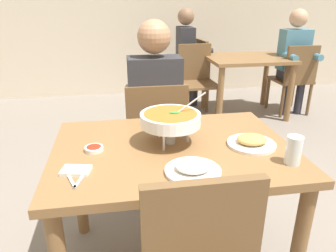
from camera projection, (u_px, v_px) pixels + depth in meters
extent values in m
cube|color=brown|center=(173.00, 150.00, 1.59)|extent=(1.18, 0.85, 0.04)
cylinder|color=brown|center=(298.00, 249.00, 1.48)|extent=(0.07, 0.07, 0.71)
cylinder|color=brown|center=(79.00, 184.00, 1.98)|extent=(0.07, 0.07, 0.71)
cylinder|color=brown|center=(240.00, 171.00, 2.14)|extent=(0.07, 0.07, 0.71)
cube|color=brown|center=(154.00, 138.00, 2.43)|extent=(0.44, 0.44, 0.03)
cube|color=brown|center=(157.00, 118.00, 2.16)|extent=(0.42, 0.04, 0.45)
cylinder|color=brown|center=(174.00, 152.00, 2.72)|extent=(0.04, 0.04, 0.42)
cylinder|color=brown|center=(129.00, 155.00, 2.66)|extent=(0.04, 0.04, 0.42)
cylinder|color=brown|center=(183.00, 174.00, 2.37)|extent=(0.04, 0.04, 0.42)
cylinder|color=brown|center=(132.00, 179.00, 2.32)|extent=(0.04, 0.04, 0.42)
cylinder|color=#2D2D38|center=(167.00, 160.00, 2.55)|extent=(0.10, 0.10, 0.45)
cylinder|color=#2D2D38|center=(142.00, 162.00, 2.52)|extent=(0.10, 0.10, 0.45)
cube|color=#2D2D38|center=(154.00, 130.00, 2.39)|extent=(0.32, 0.32, 0.12)
cube|color=#2D2D33|center=(155.00, 93.00, 2.20)|extent=(0.36, 0.20, 0.50)
sphere|color=#A57756|center=(154.00, 37.00, 2.05)|extent=(0.22, 0.22, 0.22)
cylinder|color=#2D2D33|center=(173.00, 92.00, 2.42)|extent=(0.08, 0.28, 0.08)
cylinder|color=#2D2D33|center=(130.00, 93.00, 2.37)|extent=(0.08, 0.28, 0.08)
cube|color=brown|center=(203.00, 238.00, 1.08)|extent=(0.42, 0.04, 0.45)
cylinder|color=silver|center=(188.00, 133.00, 1.61)|extent=(0.01, 0.01, 0.10)
cylinder|color=silver|center=(159.00, 129.00, 1.66)|extent=(0.01, 0.01, 0.10)
cylinder|color=silver|center=(164.00, 141.00, 1.52)|extent=(0.01, 0.01, 0.10)
torus|color=silver|center=(170.00, 125.00, 1.58)|extent=(0.21, 0.21, 0.01)
cylinder|color=#B2B2B7|center=(170.00, 140.00, 1.61)|extent=(0.05, 0.05, 0.04)
cone|color=orange|center=(170.00, 134.00, 1.60)|extent=(0.02, 0.02, 0.04)
cylinder|color=white|center=(170.00, 119.00, 1.57)|extent=(0.30, 0.30, 0.06)
cylinder|color=#AD6023|center=(170.00, 114.00, 1.56)|extent=(0.26, 0.26, 0.01)
ellipsoid|color=#388433|center=(174.00, 112.00, 1.56)|extent=(0.05, 0.03, 0.01)
cylinder|color=silver|center=(188.00, 105.00, 1.58)|extent=(0.18, 0.01, 0.13)
cylinder|color=white|center=(193.00, 171.00, 1.34)|extent=(0.24, 0.24, 0.01)
ellipsoid|color=white|center=(193.00, 166.00, 1.33)|extent=(0.15, 0.13, 0.04)
cylinder|color=white|center=(251.00, 144.00, 1.59)|extent=(0.24, 0.24, 0.01)
ellipsoid|color=tan|center=(252.00, 139.00, 1.58)|extent=(0.15, 0.13, 0.04)
cylinder|color=white|center=(94.00, 149.00, 1.53)|extent=(0.09, 0.09, 0.02)
cylinder|color=maroon|center=(94.00, 147.00, 1.53)|extent=(0.07, 0.07, 0.01)
cube|color=white|center=(76.00, 171.00, 1.34)|extent=(0.13, 0.10, 0.02)
cube|color=silver|center=(70.00, 178.00, 1.30)|extent=(0.07, 0.16, 0.01)
cube|color=silver|center=(82.00, 177.00, 1.31)|extent=(0.06, 0.17, 0.01)
cylinder|color=silver|center=(294.00, 150.00, 1.40)|extent=(0.07, 0.07, 0.13)
cylinder|color=orange|center=(293.00, 154.00, 1.40)|extent=(0.06, 0.06, 0.08)
cube|color=brown|center=(247.00, 58.00, 3.96)|extent=(1.00, 0.80, 0.04)
cylinder|color=brown|center=(220.00, 97.00, 3.73)|extent=(0.07, 0.07, 0.71)
cylinder|color=brown|center=(290.00, 93.00, 3.86)|extent=(0.07, 0.07, 0.71)
cylinder|color=brown|center=(205.00, 83.00, 4.35)|extent=(0.07, 0.07, 0.71)
cylinder|color=brown|center=(265.00, 80.00, 4.48)|extent=(0.07, 0.07, 0.71)
cube|color=brown|center=(187.00, 74.00, 4.45)|extent=(0.48, 0.48, 0.03)
cube|color=brown|center=(201.00, 56.00, 4.41)|extent=(0.08, 0.42, 0.45)
cylinder|color=brown|center=(170.00, 87.00, 4.66)|extent=(0.04, 0.04, 0.42)
cylinder|color=brown|center=(178.00, 95.00, 4.32)|extent=(0.04, 0.04, 0.42)
cylinder|color=brown|center=(195.00, 86.00, 4.75)|extent=(0.04, 0.04, 0.42)
cylinder|color=brown|center=(204.00, 92.00, 4.41)|extent=(0.04, 0.04, 0.42)
cube|color=brown|center=(290.00, 80.00, 4.15)|extent=(0.45, 0.45, 0.03)
cube|color=brown|center=(302.00, 65.00, 3.88)|extent=(0.42, 0.05, 0.45)
cylinder|color=brown|center=(293.00, 92.00, 4.44)|extent=(0.04, 0.04, 0.42)
cylinder|color=brown|center=(268.00, 93.00, 4.37)|extent=(0.04, 0.04, 0.42)
cylinder|color=brown|center=(309.00, 100.00, 4.10)|extent=(0.04, 0.04, 0.42)
cylinder|color=brown|center=(282.00, 102.00, 4.03)|extent=(0.04, 0.04, 0.42)
cube|color=brown|center=(198.00, 84.00, 3.94)|extent=(0.46, 0.46, 0.03)
cube|color=brown|center=(194.00, 62.00, 4.03)|extent=(0.42, 0.06, 0.45)
cylinder|color=brown|center=(187.00, 108.00, 3.81)|extent=(0.04, 0.04, 0.42)
cylinder|color=brown|center=(217.00, 105.00, 3.89)|extent=(0.04, 0.04, 0.42)
cylinder|color=brown|center=(180.00, 98.00, 4.16)|extent=(0.04, 0.04, 0.42)
cylinder|color=brown|center=(207.00, 97.00, 4.23)|extent=(0.04, 0.04, 0.42)
cylinder|color=#2D2D38|center=(194.00, 90.00, 4.49)|extent=(0.10, 0.10, 0.45)
cylinder|color=#2D2D38|center=(191.00, 86.00, 4.67)|extent=(0.10, 0.10, 0.45)
cube|color=#2D2D38|center=(190.00, 68.00, 4.47)|extent=(0.32, 0.32, 0.12)
cube|color=#2D2D33|center=(185.00, 46.00, 4.34)|extent=(0.20, 0.36, 0.50)
sphere|color=#846047|center=(186.00, 17.00, 4.20)|extent=(0.22, 0.22, 0.22)
cylinder|color=#2D2D33|center=(202.00, 51.00, 4.24)|extent=(0.28, 0.08, 0.08)
cylinder|color=#2D2D33|center=(197.00, 48.00, 4.53)|extent=(0.28, 0.08, 0.08)
cylinder|color=#2D2D38|center=(285.00, 98.00, 4.13)|extent=(0.10, 0.10, 0.45)
cylinder|color=#2D2D38|center=(299.00, 97.00, 4.16)|extent=(0.10, 0.10, 0.45)
cube|color=#2D2D38|center=(294.00, 75.00, 4.07)|extent=(0.32, 0.32, 0.12)
cube|color=teal|center=(294.00, 50.00, 4.03)|extent=(0.36, 0.20, 0.50)
sphere|color=tan|center=(299.00, 18.00, 3.89)|extent=(0.22, 0.22, 0.22)
cylinder|color=teal|center=(290.00, 57.00, 3.84)|extent=(0.08, 0.28, 0.08)
cylinder|color=teal|center=(314.00, 56.00, 3.89)|extent=(0.08, 0.28, 0.08)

